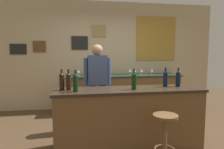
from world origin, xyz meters
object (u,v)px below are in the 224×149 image
Objects in this scene: wine_bottle_b at (69,81)px; wine_bottle_f at (178,78)px; wine_bottle_a at (62,81)px; wine_glass_d at (141,71)px; wine_bottle_d at (134,80)px; wine_glass_e at (152,70)px; bartender at (97,80)px; wine_bottle_e at (165,78)px; wine_glass_a at (79,71)px; wine_glass_c at (135,71)px; wine_bottle_c at (76,82)px; bar_stool at (165,131)px; wine_glass_b at (130,70)px.

wine_bottle_b is 1.73m from wine_bottle_f.
wine_bottle_a is 2.66m from wine_glass_d.
wine_glass_e is at bearing 62.92° from wine_bottle_d.
wine_bottle_e is (1.02, -0.78, 0.12)m from bartender.
wine_bottle_a is 1.00× the size of wine_bottle_d.
wine_glass_a is 1.00× the size of wine_glass_c.
wine_bottle_a is 1.97× the size of wine_glass_e.
wine_bottle_a is at bearing 139.68° from wine_bottle_c.
bartender is 1.96m from wine_glass_e.
wine_bottle_b is at bearing -121.21° from bartender.
wine_bottle_a is 0.11m from wine_bottle_b.
bartender is at bearing 67.31° from wine_bottle_c.
wine_glass_a and wine_glass_e have the same top height.
wine_glass_c and wine_glass_e have the same top height.
wine_bottle_f is 1.97× the size of wine_glass_c.
wine_bottle_a is 1.97× the size of wine_glass_a.
wine_bottle_a reaches higher than wine_glass_e.
wine_bottle_f is (1.63, 0.16, 0.00)m from wine_bottle_c.
wine_bottle_a is at bearing -137.06° from wine_glass_e.
wine_bottle_e reaches higher than wine_glass_c.
wine_glass_e is (0.83, 2.68, 0.55)m from bar_stool.
wine_bottle_a is (-0.61, -0.80, 0.12)m from bartender.
wine_glass_a is at bearing 127.37° from wine_bottle_f.
wine_bottle_e is at bearing -88.47° from wine_glass_b.
wine_bottle_e is at bearing -91.33° from wine_glass_c.
wine_bottle_e is at bearing 7.51° from wine_bottle_c.
bar_stool is at bearing -101.46° from wine_glass_d.
wine_glass_d is at bearing -162.79° from wine_glass_e.
wine_bottle_a is at bearing -127.77° from wine_glass_b.
wine_glass_d is at bearing 45.99° from wine_bottle_a.
wine_bottle_e is (1.53, 0.05, 0.00)m from wine_bottle_b.
wine_bottle_d is (1.06, -0.14, 0.00)m from wine_bottle_a.
wine_bottle_c is at bearing -172.49° from wine_bottle_e.
wine_glass_b is (0.52, 2.17, -0.05)m from wine_bottle_d.
wine_bottle_e is 2.44m from wine_glass_a.
wine_bottle_c and wine_bottle_e have the same top height.
wine_bottle_f is 1.97× the size of wine_glass_b.
bartender reaches higher than wine_bottle_b.
wine_bottle_e is 0.21m from wine_bottle_f.
wine_bottle_a is at bearing 179.57° from wine_bottle_f.
bartender reaches higher than wine_bottle_a.
wine_bottle_f is 2.59m from wine_glass_a.
bartender is 1.66m from wine_glass_d.
wine_bottle_a is 0.26m from wine_bottle_c.
bar_stool is 2.97m from wine_glass_a.
wine_glass_b and wine_glass_d have the same top height.
wine_glass_b is (1.31, -0.01, 0.00)m from wine_glass_a.
wine_bottle_c and wine_bottle_f have the same top height.
wine_bottle_c is at bearing -125.03° from wine_glass_c.
wine_bottle_b reaches higher than wine_glass_b.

